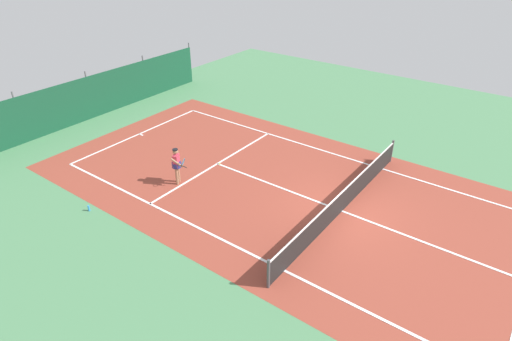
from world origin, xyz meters
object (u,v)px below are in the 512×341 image
water_bottle (89,208)px  tennis_net (343,200)px  tennis_player (177,164)px  tennis_ball_near_player (220,164)px

water_bottle → tennis_net: bearing=-53.8°
tennis_player → water_bottle: 3.88m
tennis_net → water_bottle: 9.87m
tennis_net → water_bottle: tennis_net is taller
tennis_net → tennis_ball_near_player: size_ratio=153.33×
tennis_player → water_bottle: (-3.55, 1.33, -0.84)m
tennis_player → water_bottle: bearing=-46.1°
tennis_player → tennis_ball_near_player: bearing=145.6°
tennis_net → tennis_player: size_ratio=6.17×
tennis_player → tennis_ball_near_player: (2.30, -0.35, -0.93)m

